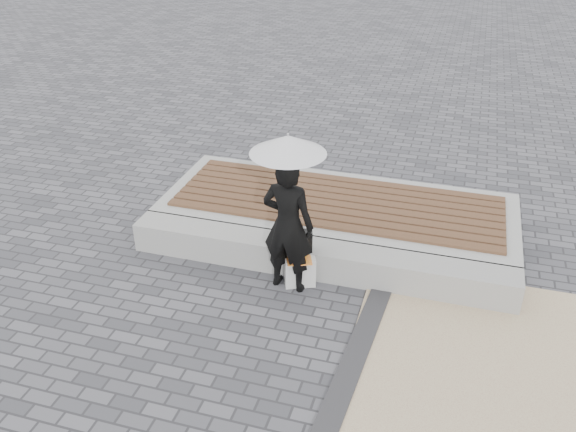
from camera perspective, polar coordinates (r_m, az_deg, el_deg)
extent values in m
plane|color=#515157|center=(6.79, -0.73, -12.56)|extent=(80.00, 80.00, 0.00)
cube|color=#2E2E30|center=(6.30, 4.68, -16.63)|extent=(0.61, 5.20, 0.04)
cube|color=gray|center=(7.89, 2.71, -3.97)|extent=(5.00, 0.45, 0.40)
cube|color=#9B9B96|center=(8.89, 4.61, 0.13)|extent=(5.00, 2.00, 0.40)
imported|color=black|center=(7.26, 0.00, -0.85)|extent=(0.68, 0.48, 1.75)
cylinder|color=#B4B3B8|center=(7.03, 0.00, 2.60)|extent=(0.02, 0.02, 0.87)
cone|color=silver|center=(6.80, 0.00, 6.68)|extent=(0.87, 0.87, 0.21)
sphere|color=#B4B3B8|center=(6.75, 0.00, 7.63)|extent=(0.03, 0.03, 0.03)
cube|color=black|center=(7.62, 0.87, -2.28)|extent=(0.40, 0.24, 0.26)
cube|color=silver|center=(7.64, 1.14, -5.22)|extent=(0.41, 0.29, 0.39)
cube|color=#EC5238|center=(7.48, 1.05, -4.16)|extent=(0.36, 0.32, 0.01)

